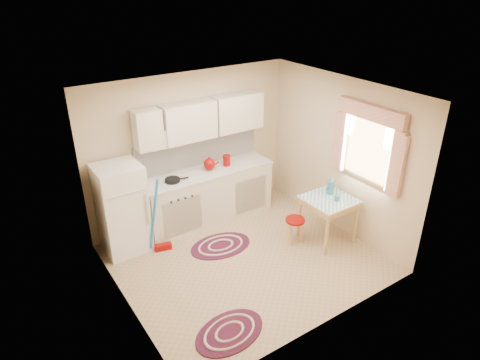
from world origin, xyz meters
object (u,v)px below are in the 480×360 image
fridge (122,209)px  stool (295,231)px  base_cabinets (208,196)px  table (327,219)px

fridge → stool: 2.66m
fridge → base_cabinets: bearing=1.9°
table → stool: 0.55m
base_cabinets → stool: bearing=-60.5°
fridge → base_cabinets: size_ratio=0.62×
table → stool: table is taller
fridge → table: bearing=-29.0°
stool → table: bearing=-23.2°
base_cabinets → table: bearing=-51.4°
base_cabinets → stool: size_ratio=5.36×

